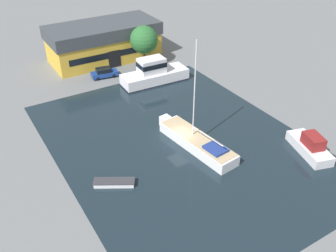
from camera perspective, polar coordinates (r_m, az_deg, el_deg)
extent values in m
plane|color=slate|center=(46.96, 1.86, -2.66)|extent=(440.00, 440.00, 0.00)
cube|color=black|center=(46.95, 1.86, -2.66)|extent=(29.07, 38.76, 0.01)
cube|color=gold|center=(71.17, -9.68, 11.71)|extent=(19.24, 9.15, 4.40)
cube|color=#383D42|center=(70.08, -9.94, 14.22)|extent=(19.82, 9.42, 2.19)
cube|color=black|center=(67.50, -8.12, 10.06)|extent=(2.30, 0.08, 3.08)
cube|color=black|center=(67.17, -8.18, 10.75)|extent=(16.30, 0.16, 1.10)
cylinder|color=brown|center=(67.88, -3.59, 10.39)|extent=(0.33, 0.33, 2.92)
sphere|color=#28602D|center=(66.70, -3.69, 13.00)|extent=(4.86, 4.86, 4.86)
cube|color=navy|center=(64.31, -9.65, 7.86)|extent=(4.63, 2.45, 0.70)
cube|color=black|center=(64.00, -9.86, 8.38)|extent=(2.50, 1.93, 0.66)
cube|color=black|center=(64.25, -8.85, 8.55)|extent=(0.25, 1.47, 0.53)
cylinder|color=black|center=(65.46, -8.65, 8.09)|extent=(0.62, 0.28, 0.60)
cylinder|color=black|center=(64.01, -8.24, 7.54)|extent=(0.62, 0.28, 0.60)
cylinder|color=black|center=(64.92, -10.98, 7.64)|extent=(0.62, 0.28, 0.60)
cylinder|color=black|center=(63.45, -10.62, 7.08)|extent=(0.62, 0.28, 0.60)
cube|color=white|center=(46.00, 4.45, -2.55)|extent=(4.13, 11.71, 1.37)
cube|color=white|center=(50.02, -0.38, 0.75)|extent=(1.41, 1.34, 1.37)
cube|color=tan|center=(45.58, 4.49, -1.80)|extent=(3.96, 11.24, 0.08)
cylinder|color=silver|center=(43.00, 4.07, 5.41)|extent=(0.16, 0.16, 12.08)
cylinder|color=silver|center=(43.93, 6.04, -1.57)|extent=(0.70, 5.14, 0.12)
cube|color=navy|center=(43.65, 7.26, -3.43)|extent=(2.27, 2.73, 0.30)
cube|color=white|center=(61.60, -2.02, 7.48)|extent=(11.09, 4.17, 1.85)
cube|color=black|center=(61.93, -2.01, 6.82)|extent=(11.21, 4.25, 0.18)
cube|color=silver|center=(60.50, -2.53, 9.19)|extent=(4.27, 2.83, 2.39)
cube|color=black|center=(60.40, -2.53, 9.40)|extent=(4.36, 2.91, 0.77)
cube|color=white|center=(41.13, -8.20, -8.59)|extent=(4.28, 3.22, 0.48)
cube|color=#333338|center=(40.94, -8.23, -8.30)|extent=(4.47, 3.37, 0.08)
cube|color=silver|center=(48.21, 20.71, -3.15)|extent=(4.26, 7.06, 1.20)
cube|color=maroon|center=(47.24, 21.27, -2.12)|extent=(2.41, 3.04, 1.44)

